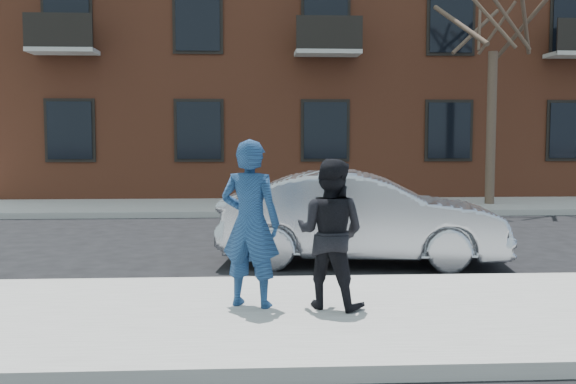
{
  "coord_description": "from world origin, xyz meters",
  "views": [
    {
      "loc": [
        -2.2,
        -7.36,
        2.04
      ],
      "look_at": [
        -1.75,
        0.4,
        1.39
      ],
      "focal_mm": 42.0,
      "sensor_mm": 36.0,
      "label": 1
    }
  ],
  "objects": [
    {
      "name": "apartment_building",
      "position": [
        2.0,
        18.0,
        6.16
      ],
      "size": [
        24.3,
        10.3,
        12.3
      ],
      "color": "brown",
      "rests_on": "ground"
    },
    {
      "name": "far_curb",
      "position": [
        0.0,
        9.45,
        0.07
      ],
      "size": [
        50.0,
        0.1,
        0.15
      ],
      "primitive_type": "cube",
      "color": "#999691",
      "rests_on": "ground"
    },
    {
      "name": "man_peacoat",
      "position": [
        -1.31,
        -0.07,
        0.97
      ],
      "size": [
        0.99,
        0.92,
        1.64
      ],
      "rotation": [
        0.0,
        0.0,
        2.67
      ],
      "color": "black",
      "rests_on": "near_sidewalk"
    },
    {
      "name": "silver_sedan",
      "position": [
        -0.41,
        3.2,
        0.74
      ],
      "size": [
        4.64,
        2.15,
        1.47
      ],
      "primitive_type": "imported",
      "rotation": [
        0.0,
        0.0,
        1.43
      ],
      "color": "#999BA3",
      "rests_on": "ground"
    },
    {
      "name": "street_tree",
      "position": [
        4.5,
        11.0,
        5.52
      ],
      "size": [
        3.6,
        3.6,
        6.8
      ],
      "color": "#362A20",
      "rests_on": "far_sidewalk"
    },
    {
      "name": "near_curb",
      "position": [
        0.0,
        1.55,
        0.07
      ],
      "size": [
        50.0,
        0.1,
        0.15
      ],
      "primitive_type": "cube",
      "color": "#999691",
      "rests_on": "ground"
    },
    {
      "name": "near_sidewalk",
      "position": [
        0.0,
        -0.25,
        0.07
      ],
      "size": [
        50.0,
        3.5,
        0.15
      ],
      "primitive_type": "cube",
      "color": "gray",
      "rests_on": "ground"
    },
    {
      "name": "man_hoodie",
      "position": [
        -2.19,
        0.03,
        1.08
      ],
      "size": [
        0.79,
        0.65,
        1.86
      ],
      "rotation": [
        0.0,
        0.0,
        2.78
      ],
      "color": "navy",
      "rests_on": "near_sidewalk"
    },
    {
      "name": "ground",
      "position": [
        0.0,
        0.0,
        0.0
      ],
      "size": [
        100.0,
        100.0,
        0.0
      ],
      "primitive_type": "plane",
      "color": "black",
      "rests_on": "ground"
    },
    {
      "name": "far_sidewalk",
      "position": [
        0.0,
        11.25,
        0.07
      ],
      "size": [
        50.0,
        3.5,
        0.15
      ],
      "primitive_type": "cube",
      "color": "gray",
      "rests_on": "ground"
    }
  ]
}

